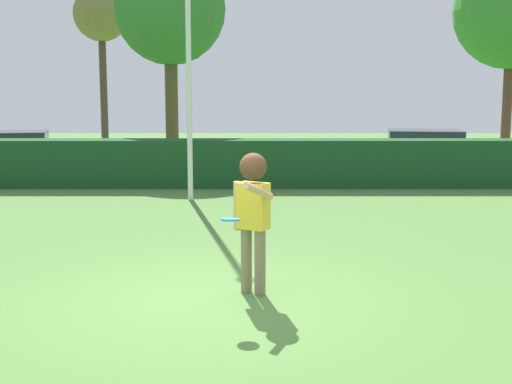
% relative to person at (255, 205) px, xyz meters
% --- Properties ---
extents(ground_plane, '(60.00, 60.00, 0.00)m').
position_rel_person_xyz_m(ground_plane, '(-0.47, -0.33, -1.14)').
color(ground_plane, '#54823B').
extents(person, '(0.50, 0.84, 1.79)m').
position_rel_person_xyz_m(person, '(0.00, 0.00, 0.00)').
color(person, '#7D7454').
rests_on(person, ground).
extents(frisbee, '(0.23, 0.23, 0.04)m').
position_rel_person_xyz_m(frisbee, '(-0.25, -0.74, -0.04)').
color(frisbee, '#268CE5').
extents(lamppost, '(0.24, 0.24, 7.18)m').
position_rel_person_xyz_m(lamppost, '(-1.47, 7.36, 2.77)').
color(lamppost, silver).
rests_on(lamppost, ground).
extents(hedge_row, '(18.45, 0.90, 1.22)m').
position_rel_person_xyz_m(hedge_row, '(-0.47, 9.41, -0.53)').
color(hedge_row, '#194721').
rests_on(hedge_row, ground).
extents(parked_car_silver, '(4.46, 2.54, 1.25)m').
position_rel_person_xyz_m(parked_car_silver, '(-7.32, 12.19, -0.46)').
color(parked_car_silver, '#B7B7BC').
rests_on(parked_car_silver, ground).
extents(parked_car_green, '(4.40, 2.30, 1.25)m').
position_rel_person_xyz_m(parked_car_green, '(5.22, 12.82, -0.46)').
color(parked_car_green, '#1E6633').
rests_on(parked_car_green, ground).
extents(bare_elm_tree, '(2.12, 2.12, 6.38)m').
position_rel_person_xyz_m(bare_elm_tree, '(-5.88, 18.84, 4.06)').
color(bare_elm_tree, '#4F3930').
rests_on(bare_elm_tree, ground).
extents(birch_tree, '(3.60, 3.60, 6.84)m').
position_rel_person_xyz_m(birch_tree, '(-2.74, 14.64, 3.85)').
color(birch_tree, brown).
rests_on(birch_tree, ground).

